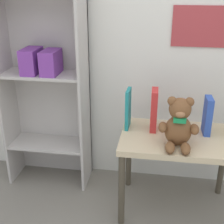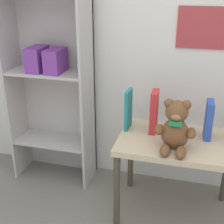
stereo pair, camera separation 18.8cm
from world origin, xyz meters
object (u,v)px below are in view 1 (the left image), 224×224
Objects in this scene: book_standing_red at (154,110)px; book_standing_pink at (180,117)px; book_standing_teal at (128,109)px; bookshelf_side at (44,58)px; teddy_bear at (179,125)px; display_table at (178,147)px; book_standing_blue at (208,116)px.

book_standing_pink is (0.16, -0.01, -0.03)m from book_standing_red.
book_standing_red is at bearing 0.74° from book_standing_teal.
book_standing_pink is (0.91, -0.17, -0.29)m from bookshelf_side.
book_standing_teal reaches higher than book_standing_pink.
book_standing_red is at bearing 126.87° from teddy_bear.
display_table is 3.59× the size of book_standing_pink.
book_standing_pink is (0.32, -0.01, -0.03)m from book_standing_teal.
display_table is at bearing 81.00° from teddy_bear.
bookshelf_side is 6.22× the size of book_standing_red.
book_standing_blue is (0.16, 0.07, 0.19)m from display_table.
bookshelf_side is at bearing 171.62° from book_standing_pink.
book_standing_red reaches higher than book_standing_teal.
book_standing_pink is (0.02, 0.18, -0.03)m from teddy_bear.
book_standing_pink is at bearing 0.49° from book_standing_teal.
bookshelf_side is at bearing 167.55° from book_standing_teal.
book_standing_teal reaches higher than display_table.
display_table is at bearing -157.80° from book_standing_blue.
bookshelf_side reaches higher than teddy_bear.
book_standing_teal is 0.48m from book_standing_blue.
book_standing_red is at bearing 179.84° from book_standing_pink.
teddy_bear is 1.26× the size of book_standing_blue.
display_table is 0.19m from book_standing_pink.
bookshelf_side is 6.44× the size of book_standing_teal.
bookshelf_side reaches higher than display_table.
teddy_bear is at bearing -99.00° from display_table.
book_standing_teal is (-0.30, 0.20, -0.01)m from teddy_bear.
book_standing_red reaches higher than display_table.
teddy_bear is 0.24m from book_standing_red.
book_standing_pink is at bearing 84.39° from teddy_bear.
bookshelf_side is 1.12m from book_standing_blue.
book_standing_pink is (0.00, 0.07, 0.17)m from display_table.
book_standing_red is at bearing 177.14° from book_standing_blue.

